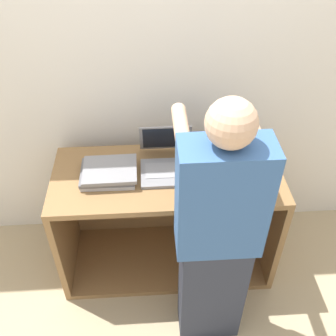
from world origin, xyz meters
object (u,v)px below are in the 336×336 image
at_px(laptop_stack_left, 109,172).
at_px(laptop_stack_right, 225,165).
at_px(person, 217,239).
at_px(laptop_open, 166,161).

bearing_deg(laptop_stack_left, laptop_stack_right, -0.10).
bearing_deg(person, laptop_stack_right, 75.88).
xyz_separation_m(laptop_stack_right, person, (-0.12, -0.48, -0.06)).
bearing_deg(laptop_stack_right, laptop_open, 169.73).
bearing_deg(laptop_stack_left, laptop_open, 10.11).
bearing_deg(laptop_open, laptop_stack_right, -10.27).
xyz_separation_m(laptop_stack_left, person, (0.54, -0.48, -0.04)).
bearing_deg(laptop_stack_right, laptop_stack_left, 179.90).
height_order(laptop_open, laptop_stack_right, laptop_open).
relative_size(laptop_open, person, 0.23).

